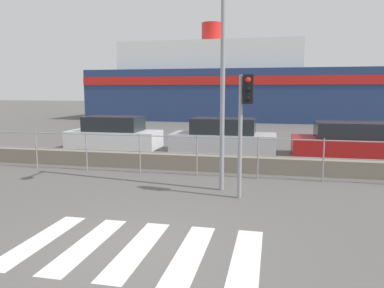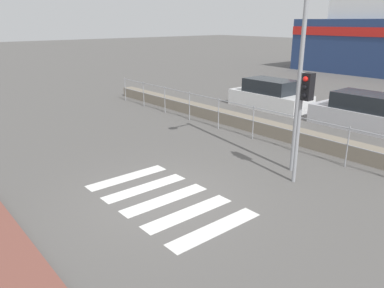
# 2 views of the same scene
# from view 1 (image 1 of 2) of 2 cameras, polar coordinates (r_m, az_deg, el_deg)

# --- Properties ---
(ground_plane) EXTENTS (160.00, 160.00, 0.00)m
(ground_plane) POSITION_cam_1_polar(r_m,az_deg,el_deg) (6.56, -9.23, -15.43)
(ground_plane) COLOR #565451
(crosswalk) EXTENTS (4.05, 2.40, 0.01)m
(crosswalk) POSITION_cam_1_polar(r_m,az_deg,el_deg) (6.52, -8.36, -15.51)
(crosswalk) COLOR silver
(crosswalk) RESTS_ON ground_plane
(seawall) EXTENTS (24.57, 0.55, 0.51)m
(seawall) POSITION_cam_1_polar(r_m,az_deg,el_deg) (12.36, 1.55, -2.82)
(seawall) COLOR slate
(seawall) RESTS_ON ground_plane
(harbor_fence) EXTENTS (22.15, 0.04, 1.27)m
(harbor_fence) POSITION_cam_1_polar(r_m,az_deg,el_deg) (11.41, 0.75, -0.82)
(harbor_fence) COLOR gray
(harbor_fence) RESTS_ON ground_plane
(traffic_light_far) EXTENTS (0.34, 0.32, 2.98)m
(traffic_light_far) POSITION_cam_1_polar(r_m,az_deg,el_deg) (8.96, 8.08, 5.37)
(traffic_light_far) COLOR gray
(traffic_light_far) RESTS_ON ground_plane
(streetlamp) EXTENTS (0.32, 1.18, 6.46)m
(streetlamp) POSITION_cam_1_polar(r_m,az_deg,el_deg) (9.55, 4.60, 16.35)
(streetlamp) COLOR gray
(streetlamp) RESTS_ON ground_plane
(ferry_boat) EXTENTS (27.82, 7.88, 8.54)m
(ferry_boat) POSITION_cam_1_polar(r_m,az_deg,el_deg) (34.11, 7.44, 8.55)
(ferry_boat) COLOR navy
(ferry_boat) RESTS_ON ground_plane
(parked_car_white) EXTENTS (4.13, 1.71, 1.46)m
(parked_car_white) POSITION_cam_1_polar(r_m,az_deg,el_deg) (17.27, -11.78, 1.39)
(parked_car_white) COLOR silver
(parked_car_white) RESTS_ON ground_plane
(parked_car_silver) EXTENTS (4.39, 1.73, 1.45)m
(parked_car_silver) POSITION_cam_1_polar(r_m,az_deg,el_deg) (15.91, 4.79, 0.96)
(parked_car_silver) COLOR #BCBCC1
(parked_car_silver) RESTS_ON ground_plane
(parked_car_red) EXTENTS (4.50, 1.86, 1.37)m
(parked_car_red) POSITION_cam_1_polar(r_m,az_deg,el_deg) (16.07, 23.01, 0.28)
(parked_car_red) COLOR #B21919
(parked_car_red) RESTS_ON ground_plane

